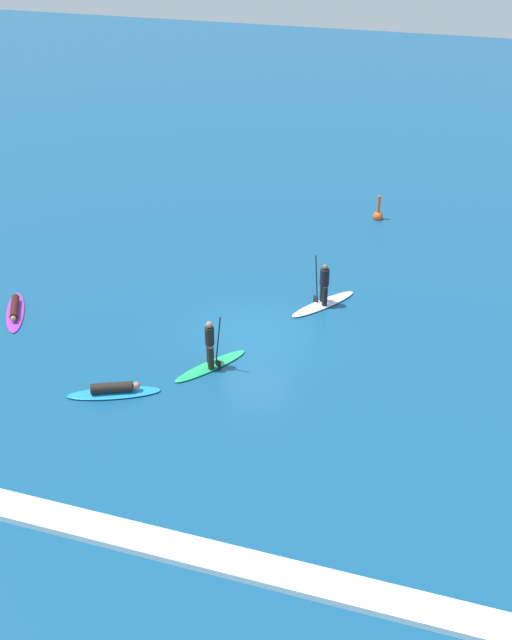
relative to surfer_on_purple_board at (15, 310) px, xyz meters
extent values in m
plane|color=navy|center=(9.08, 1.46, -0.12)|extent=(120.00, 120.00, 0.00)
ellipsoid|color=purple|center=(0.00, 0.00, -0.09)|extent=(2.14, 3.05, 0.07)
cylinder|color=#381414|center=(-0.03, 0.05, 0.09)|extent=(1.05, 1.53, 0.29)
sphere|color=#A37556|center=(0.43, -0.74, 0.11)|extent=(0.29, 0.29, 0.21)
ellipsoid|color=white|center=(10.93, 4.15, -0.07)|extent=(2.24, 2.98, 0.10)
cylinder|color=black|center=(10.85, 4.31, 0.37)|extent=(0.29, 0.29, 0.78)
cylinder|color=black|center=(11.00, 4.00, 0.37)|extent=(0.29, 0.29, 0.78)
cylinder|color=black|center=(10.93, 4.15, 1.08)|extent=(0.49, 0.49, 0.64)
sphere|color=brown|center=(10.93, 4.15, 1.51)|extent=(0.29, 0.29, 0.21)
cylinder|color=black|center=(10.61, 4.18, 0.94)|extent=(0.21, 0.16, 1.92)
cube|color=black|center=(10.61, 4.18, 0.04)|extent=(0.20, 0.16, 0.32)
ellipsoid|color=#23B266|center=(8.32, -1.19, -0.08)|extent=(2.03, 2.80, 0.09)
cylinder|color=black|center=(8.42, -1.37, 0.37)|extent=(0.29, 0.29, 0.82)
cylinder|color=black|center=(8.23, -1.01, 0.37)|extent=(0.29, 0.29, 0.82)
cylinder|color=black|center=(8.32, -1.19, 1.10)|extent=(0.43, 0.43, 0.63)
sphere|color=#A37556|center=(8.32, -1.19, 1.53)|extent=(0.32, 0.32, 0.23)
cylinder|color=black|center=(8.62, -1.20, 0.96)|extent=(0.32, 0.22, 1.97)
cube|color=black|center=(8.62, -1.20, 0.02)|extent=(0.20, 0.16, 0.32)
ellipsoid|color=#1E8CD1|center=(5.94, -3.61, -0.08)|extent=(2.98, 1.85, 0.09)
cylinder|color=black|center=(5.89, -3.63, 0.14)|extent=(1.34, 0.85, 0.34)
sphere|color=#A37556|center=(6.60, -3.31, 0.16)|extent=(0.32, 0.32, 0.24)
sphere|color=#E55119|center=(11.41, 13.20, 0.00)|extent=(0.48, 0.48, 0.48)
cylinder|color=#E55119|center=(11.41, 13.20, 0.45)|extent=(0.15, 0.15, 1.16)
cube|color=white|center=(9.08, -9.13, -0.03)|extent=(20.04, 0.90, 0.18)
camera|label=1|loc=(16.54, -21.78, 14.57)|focal=44.20mm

